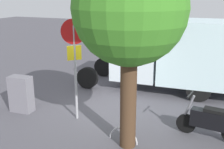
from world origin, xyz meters
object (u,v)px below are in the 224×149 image
(motorcycle, at_px, (211,121))
(utility_cabinet, at_px, (21,94))
(stop_sign, at_px, (74,54))
(street_tree, at_px, (130,10))
(box_truck_near, at_px, (188,53))
(bike_rack_hoop, at_px, (123,141))

(motorcycle, distance_m, utility_cabinet, 6.06)
(stop_sign, xyz_separation_m, street_tree, (-2.07, 0.93, 1.39))
(box_truck_near, bearing_deg, utility_cabinet, 37.55)
(street_tree, bearing_deg, box_truck_near, -98.71)
(box_truck_near, height_order, bike_rack_hoop, box_truck_near)
(street_tree, bearing_deg, motorcycle, -147.51)
(stop_sign, distance_m, street_tree, 2.66)
(motorcycle, relative_size, bike_rack_hoop, 2.13)
(motorcycle, distance_m, bike_rack_hoop, 2.46)
(bike_rack_hoop, bearing_deg, utility_cabinet, -8.09)
(bike_rack_hoop, bearing_deg, box_truck_near, -101.08)
(street_tree, bearing_deg, stop_sign, -24.21)
(utility_cabinet, distance_m, bike_rack_hoop, 3.98)
(box_truck_near, xyz_separation_m, stop_sign, (2.82, 3.97, 0.52))
(box_truck_near, bearing_deg, motorcycle, 104.96)
(box_truck_near, distance_m, street_tree, 5.31)
(box_truck_near, distance_m, bike_rack_hoop, 5.09)
(box_truck_near, distance_m, motorcycle, 3.99)
(box_truck_near, relative_size, street_tree, 1.52)
(utility_cabinet, height_order, bike_rack_hoop, utility_cabinet)
(street_tree, relative_size, bike_rack_hoop, 5.79)
(box_truck_near, xyz_separation_m, bike_rack_hoop, (0.93, 4.74, -1.60))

